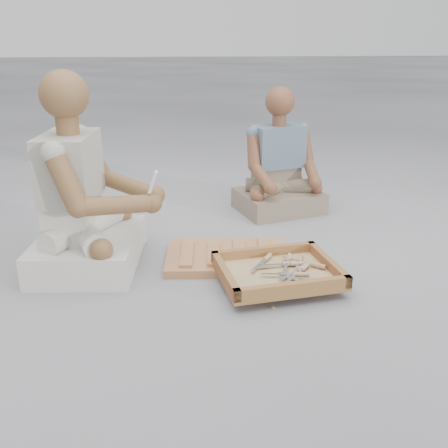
{
  "coord_description": "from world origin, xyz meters",
  "views": [
    {
      "loc": [
        -0.28,
        -2.0,
        1.1
      ],
      "look_at": [
        -0.05,
        0.12,
        0.3
      ],
      "focal_mm": 40.0,
      "sensor_mm": 36.0,
      "label": 1
    }
  ],
  "objects": [
    {
      "name": "wood_chip_1",
      "position": [
        0.03,
        0.35,
        0.0
      ],
      "size": [
        0.02,
        0.02,
        0.0
      ],
      "primitive_type": "cube",
      "rotation": [
        0.0,
        0.0,
        1.97
      ],
      "color": "#CEB87A",
      "rests_on": "ground"
    },
    {
      "name": "wood_chip_5",
      "position": [
        0.34,
        0.16,
        0.0
      ],
      "size": [
        0.02,
        0.02,
        0.0
      ],
      "primitive_type": "cube",
      "rotation": [
        0.0,
        0.0,
        0.92
      ],
      "color": "#CEB87A",
      "rests_on": "ground"
    },
    {
      "name": "ground",
      "position": [
        0.0,
        0.0,
        0.0
      ],
      "size": [
        60.0,
        60.0,
        0.0
      ],
      "primitive_type": "plane",
      "color": "#9FA0A5",
      "rests_on": "ground"
    },
    {
      "name": "chisel_3",
      "position": [
        0.27,
        0.0,
        0.08
      ],
      "size": [
        0.22,
        0.05,
        0.02
      ],
      "rotation": [
        0.0,
        0.0,
        -0.15
      ],
      "color": "silver",
      "rests_on": "tool_tray"
    },
    {
      "name": "wood_chip_7",
      "position": [
        -0.09,
        0.45,
        0.0
      ],
      "size": [
        0.02,
        0.02,
        0.0
      ],
      "primitive_type": "cube",
      "rotation": [
        0.0,
        0.0,
        1.65
      ],
      "color": "#CEB87A",
      "rests_on": "ground"
    },
    {
      "name": "chisel_1",
      "position": [
        0.17,
        0.19,
        0.08
      ],
      "size": [
        0.14,
        0.19,
        0.02
      ],
      "rotation": [
        0.0,
        0.0,
        0.97
      ],
      "color": "silver",
      "rests_on": "tool_tray"
    },
    {
      "name": "chisel_7",
      "position": [
        0.33,
        0.15,
        0.08
      ],
      "size": [
        0.1,
        0.21,
        0.02
      ],
      "rotation": [
        0.0,
        0.0,
        1.17
      ],
      "color": "silver",
      "rests_on": "tool_tray"
    },
    {
      "name": "wood_chip_4",
      "position": [
        0.25,
        0.03,
        0.0
      ],
      "size": [
        0.02,
        0.02,
        0.0
      ],
      "primitive_type": "cube",
      "rotation": [
        0.0,
        0.0,
        1.08
      ],
      "color": "#CEB87A",
      "rests_on": "ground"
    },
    {
      "name": "wood_chip_3",
      "position": [
        0.17,
        0.3,
        0.0
      ],
      "size": [
        0.02,
        0.02,
        0.0
      ],
      "primitive_type": "cube",
      "rotation": [
        0.0,
        0.0,
        1.11
      ],
      "color": "#CEB87A",
      "rests_on": "ground"
    },
    {
      "name": "chisel_4",
      "position": [
        0.32,
        0.06,
        0.08
      ],
      "size": [
        0.16,
        0.18,
        0.02
      ],
      "rotation": [
        0.0,
        0.0,
        0.87
      ],
      "color": "silver",
      "rests_on": "tool_tray"
    },
    {
      "name": "chisel_9",
      "position": [
        0.27,
        0.16,
        0.09
      ],
      "size": [
        0.09,
        0.21,
        0.02
      ],
      "rotation": [
        0.0,
        0.0,
        1.21
      ],
      "color": "silver",
      "rests_on": "tool_tray"
    },
    {
      "name": "companion",
      "position": [
        0.43,
        1.14,
        0.27
      ],
      "size": [
        0.61,
        0.54,
        0.81
      ],
      "rotation": [
        0.0,
        0.0,
        3.42
      ],
      "color": "gray",
      "rests_on": "ground"
    },
    {
      "name": "chisel_5",
      "position": [
        0.3,
        -0.09,
        0.08
      ],
      "size": [
        0.15,
        0.18,
        0.02
      ],
      "rotation": [
        0.0,
        0.0,
        -0.9
      ],
      "color": "silver",
      "rests_on": "tool_tray"
    },
    {
      "name": "carved_panel",
      "position": [
        0.0,
        0.37,
        0.02
      ],
      "size": [
        0.67,
        0.48,
        0.04
      ],
      "primitive_type": "cube",
      "rotation": [
        0.0,
        0.0,
        -0.09
      ],
      "color": "#B17444",
      "rests_on": "ground"
    },
    {
      "name": "craftsman",
      "position": [
        -0.71,
        0.4,
        0.33
      ],
      "size": [
        0.67,
        0.67,
        0.96
      ],
      "rotation": [
        0.0,
        0.0,
        -1.68
      ],
      "color": "silver",
      "rests_on": "ground"
    },
    {
      "name": "wood_chip_2",
      "position": [
        0.35,
        0.24,
        0.0
      ],
      "size": [
        0.02,
        0.02,
        0.0
      ],
      "primitive_type": "cube",
      "rotation": [
        0.0,
        0.0,
        2.85
      ],
      "color": "#CEB87A",
      "rests_on": "ground"
    },
    {
      "name": "chisel_2",
      "position": [
        0.38,
        0.1,
        0.08
      ],
      "size": [
        0.18,
        0.15,
        0.02
      ],
      "rotation": [
        0.0,
        0.0,
        -0.66
      ],
      "color": "silver",
      "rests_on": "tool_tray"
    },
    {
      "name": "tool_tray",
      "position": [
        0.2,
        0.07,
        0.07
      ],
      "size": [
        0.59,
        0.5,
        0.07
      ],
      "rotation": [
        0.0,
        0.0,
        0.13
      ],
      "color": "brown",
      "rests_on": "carved_panel"
    },
    {
      "name": "wood_chip_6",
      "position": [
        0.14,
        -0.14,
        0.0
      ],
      "size": [
        0.02,
        0.02,
        0.0
      ],
      "primitive_type": "cube",
      "rotation": [
        0.0,
        0.0,
        1.92
      ],
      "color": "#CEB87A",
      "rests_on": "ground"
    },
    {
      "name": "chisel_0",
      "position": [
        0.3,
        0.06,
        0.08
      ],
      "size": [
        0.18,
        0.16,
        0.02
      ],
      "rotation": [
        0.0,
        0.0,
        0.74
      ],
      "color": "silver",
      "rests_on": "tool_tray"
    },
    {
      "name": "chisel_6",
      "position": [
        0.25,
        0.13,
        0.08
      ],
      "size": [
        0.22,
        0.05,
        0.02
      ],
      "rotation": [
        0.0,
        0.0,
        0.15
      ],
      "color": "silver",
      "rests_on": "tool_tray"
    },
    {
      "name": "chisel_10",
      "position": [
        0.35,
        -0.04,
        0.08
      ],
      "size": [
        0.22,
        0.07,
        0.02
      ],
      "rotation": [
        0.0,
        0.0,
        -0.22
      ],
      "color": "silver",
      "rests_on": "tool_tray"
    },
    {
      "name": "mobile_phone",
      "position": [
        -0.36,
        0.3,
        0.46
      ],
      "size": [
        0.05,
        0.05,
        0.11
      ],
      "rotation": [
        -0.35,
        0.0,
        -1.63
      ],
      "color": "silver",
      "rests_on": "craftsman"
    },
    {
      "name": "chisel_8",
      "position": [
        0.29,
        0.12,
        0.08
      ],
      "size": [
        0.22,
        0.02,
        0.02
      ],
      "rotation": [
        0.0,
        0.0,
        -0.02
      ],
      "color": "silver",
      "rests_on": "tool_tray"
    },
    {
      "name": "wood_chip_0",
      "position": [
        0.39,
        0.46,
        0.0
      ],
      "size": [
        0.02,
        0.02,
        0.0
      ],
      "primitive_type": "cube",
      "rotation": [
        0.0,
        0.0,
        3.05
      ],
      "color": "#CEB87A",
      "rests_on": "ground"
    }
  ]
}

